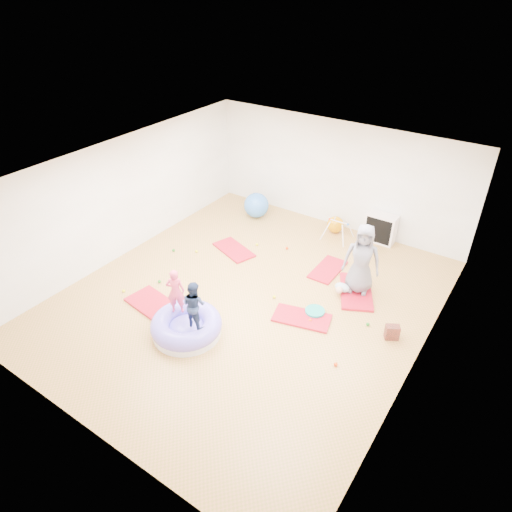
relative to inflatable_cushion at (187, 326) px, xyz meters
The scene contains 19 objects.
room 2.00m from the inflatable_cushion, 77.21° to the left, with size 7.01×8.01×2.81m.
gym_mat_front_left 1.10m from the inflatable_cushion, 167.74° to the left, with size 1.31×0.65×0.05m, color #A91119.
gym_mat_mid_left 3.07m from the inflatable_cushion, 109.51° to the left, with size 1.11×0.56×0.05m, color #A91119.
gym_mat_center_back 3.66m from the inflatable_cushion, 69.47° to the left, with size 1.07×0.54×0.04m, color #A91119.
gym_mat_right 2.28m from the inflatable_cushion, 44.54° to the left, with size 1.13×0.56×0.05m, color #A91119.
gym_mat_rear_right 3.70m from the inflatable_cushion, 54.30° to the left, with size 1.30×0.65×0.05m, color #A91119.
inflatable_cushion is the anchor object (origin of this frame).
child_pink 0.76m from the inflatable_cushion, 161.03° to the left, with size 0.35×0.23×0.95m, color #F34369.
child_navy 0.75m from the inflatable_cushion, ahead, with size 0.46×0.36×0.95m, color navy.
adult_caregiver 3.80m from the inflatable_cushion, 54.63° to the left, with size 0.76×0.50×1.56m, color slate.
infant 3.37m from the inflatable_cushion, 55.44° to the left, with size 0.33×0.33×0.19m.
ball_pit_balls 1.90m from the inflatable_cushion, 90.19° to the left, with size 5.09×3.54×0.07m.
exercise_ball_blue 4.97m from the inflatable_cushion, 108.55° to the left, with size 0.69×0.69×0.69m, color blue.
exercise_ball_orange 5.18m from the inflatable_cushion, 83.10° to the left, with size 0.43×0.43×0.43m, color #D58900.
infant_play_gym 4.91m from the inflatable_cushion, 80.22° to the left, with size 0.68×0.64×0.52m.
cube_shelf 5.62m from the inflatable_cushion, 71.75° to the left, with size 0.76×0.37×0.76m.
balance_disc 2.58m from the inflatable_cushion, 46.95° to the left, with size 0.40×0.40×0.09m, color teal.
backpack 3.88m from the inflatable_cushion, 31.94° to the left, with size 0.26×0.16×0.30m, color maroon.
yellow_toy 0.80m from the inflatable_cushion, 150.14° to the left, with size 0.21×0.21×0.03m, color #ECED0F.
Camera 1 is at (4.42, -6.22, 5.97)m, focal length 32.00 mm.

